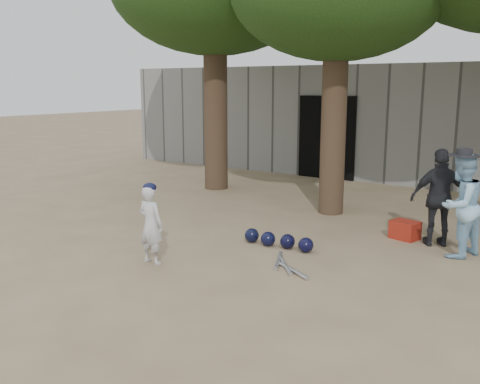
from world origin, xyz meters
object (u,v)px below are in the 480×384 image
Objects in this scene: boy_player at (151,225)px; spectator_dark at (440,198)px; spectator_blue at (460,206)px; red_bag at (405,230)px.

boy_player is 4.44m from spectator_dark.
spectator_blue is 1.00× the size of spectator_dark.
spectator_blue is 3.63× the size of red_bag.
spectator_dark is at bearing -134.79° from boy_player.
spectator_dark is at bearing -113.97° from spectator_blue.
boy_player reaches higher than red_bag.
boy_player is 4.15m from red_bag.
boy_player is at bearing -128.88° from red_bag.
red_bag is at bearing -128.87° from boy_player.
spectator_blue is (3.50, 2.75, 0.20)m from boy_player.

